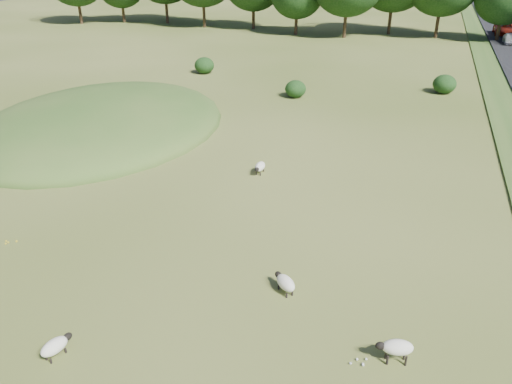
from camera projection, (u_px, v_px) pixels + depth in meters
ground at (298, 110)px, 37.86m from camera, size 160.00×160.00×0.00m
mound at (101, 127)px, 34.49m from camera, size 16.00×20.00×4.00m
shrubs at (313, 78)px, 43.75m from camera, size 23.90×7.10×1.57m
sheep_1 at (260, 167)px, 27.36m from camera, size 0.52×1.13×0.65m
sheep_2 at (94, 161)px, 27.54m from camera, size 0.98×1.30×0.92m
sheep_3 at (396, 347)px, 14.95m from camera, size 1.20×0.74×0.83m
sheep_4 at (55, 346)px, 15.25m from camera, size 0.72×1.14×0.63m
sheep_5 at (285, 282)px, 18.06m from camera, size 1.09×1.04×0.66m
car_0 at (505, 29)px, 66.62m from camera, size 2.51×5.44×1.51m
car_2 at (510, 38)px, 60.94m from camera, size 1.46×3.63×1.24m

